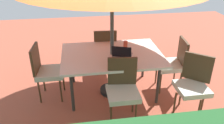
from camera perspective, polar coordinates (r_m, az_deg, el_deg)
ground_plane at (r=4.35m, az=0.00°, el=-7.36°), size 10.00×10.00×0.02m
dining_table at (r=3.98m, az=0.00°, el=1.32°), size 1.71×1.20×0.77m
chair_east at (r=4.08m, az=-16.01°, el=-1.77°), size 0.48×0.47×0.98m
chair_south at (r=4.71m, az=-1.72°, el=3.38°), size 0.46×0.47×0.98m
chair_west at (r=4.30m, az=14.89°, el=-0.01°), size 0.48×0.47×0.98m
chair_northwest at (r=3.77m, az=19.45°, el=-4.92°), size 0.58×0.58×0.98m
chair_north at (r=3.45m, az=2.66°, el=-6.38°), size 0.47×0.48×0.98m
laptop at (r=3.85m, az=2.52°, el=2.00°), size 0.38×0.34×0.21m
cup at (r=4.22m, az=3.36°, el=4.48°), size 0.07×0.07×0.11m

